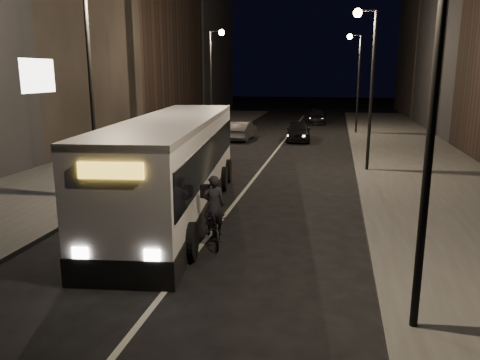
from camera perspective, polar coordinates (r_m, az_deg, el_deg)
The scene contains 14 objects.
ground at distance 14.63m, azimuth -4.60°, elevation -7.78°, with size 180.00×180.00×0.00m, color black.
sidewalk_right at distance 27.98m, azimuth 20.88°, elevation 1.63°, with size 7.00×70.00×0.16m, color #3B3A38.
sidewalk_left at distance 30.24m, azimuth -12.79°, elevation 2.96°, with size 7.00×70.00×0.16m, color #3B3A38.
building_row_left at distance 46.49m, azimuth -14.74°, elevation 19.77°, with size 8.00×61.00×22.00m, color black.
streetlight_right_near at distance 9.24m, azimuth 21.26°, elevation 13.30°, with size 1.20×0.44×8.12m.
streetlight_right_mid at distance 25.17m, azimuth 15.28°, elevation 12.96°, with size 1.20×0.44×8.12m.
streetlight_right_far at distance 41.15m, azimuth 13.94°, elevation 12.87°, with size 1.20×0.44×8.12m.
streetlight_left_near at distance 19.44m, azimuth -17.15°, elevation 12.98°, with size 1.20×0.44×8.12m.
streetlight_left_far at distance 36.31m, azimuth -3.22°, elevation 13.25°, with size 1.20×0.44×8.12m.
city_bus at distance 17.56m, azimuth -7.95°, elevation 2.26°, with size 4.36×13.47×3.57m.
cyclist_on_bicycle at distance 14.32m, azimuth -3.07°, elevation -5.09°, with size 1.28×2.03×2.21m.
car_near at distance 36.59m, azimuth 7.13°, elevation 5.94°, with size 1.79×4.44×1.51m, color black.
car_mid at distance 36.79m, azimuth 0.21°, elevation 6.04°, with size 1.54×4.41×1.45m, color #333335.
car_far at distance 49.63m, azimuth 9.37°, elevation 7.62°, with size 1.94×4.77×1.38m, color black.
Camera 1 is at (3.87, -13.12, 5.17)m, focal length 35.00 mm.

